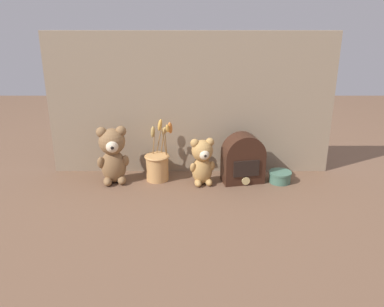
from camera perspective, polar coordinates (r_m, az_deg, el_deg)
name	(u,v)px	position (r m, az deg, el deg)	size (l,w,h in m)	color
ground_plane	(192,184)	(2.01, 0.00, -4.28)	(4.00, 4.00, 0.00)	brown
backdrop_wall	(192,105)	(2.05, 0.02, 6.86)	(1.43, 0.02, 0.72)	gray
teddy_bear_large	(114,154)	(2.01, -10.86, -0.04)	(0.16, 0.14, 0.29)	olive
teddy_bear_medium	(204,161)	(1.96, 1.66, -1.00)	(0.13, 0.12, 0.23)	tan
flower_vase	(159,164)	(2.03, -4.65, -1.49)	(0.14, 0.13, 0.31)	tan
vintage_radio	(245,160)	(2.01, 7.38, -0.90)	(0.22, 0.14, 0.25)	#381E14
decorative_tin_tall	(281,177)	(2.06, 12.44, -3.23)	(0.11, 0.11, 0.06)	#47705B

